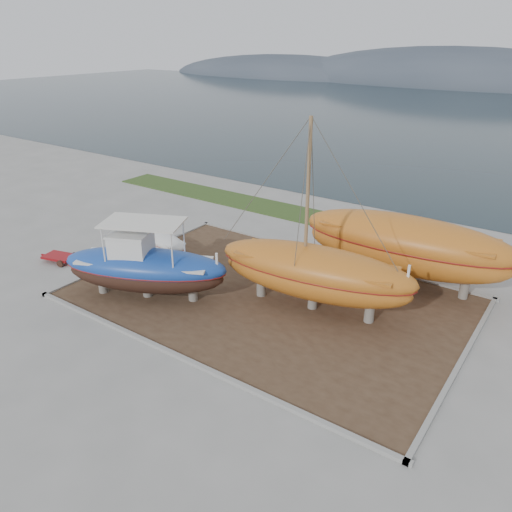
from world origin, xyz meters
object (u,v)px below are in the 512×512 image
Objects in this scene: white_dinghy at (164,244)px; orange_sailboat at (317,220)px; red_trailer at (60,258)px; blue_caique at (144,260)px; orange_bare_hull at (404,252)px.

orange_sailboat reaches higher than white_dinghy.
orange_sailboat reaches higher than red_trailer.
orange_sailboat is at bearing 1.95° from blue_caique.
white_dinghy reaches higher than red_trailer.
blue_caique reaches higher than orange_bare_hull.
white_dinghy is at bearing 30.41° from red_trailer.
red_trailer is at bearing -173.99° from orange_sailboat.
orange_sailboat is 3.60× the size of red_trailer.
white_dinghy is at bearing 100.47° from blue_caique.
orange_bare_hull reaches higher than red_trailer.
orange_sailboat is at bearing -0.20° from red_trailer.
orange_sailboat is 15.33m from red_trailer.
blue_caique reaches higher than white_dinghy.
red_trailer is (-4.17, -4.12, -0.45)m from white_dinghy.
white_dinghy is 0.41× the size of orange_sailboat.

